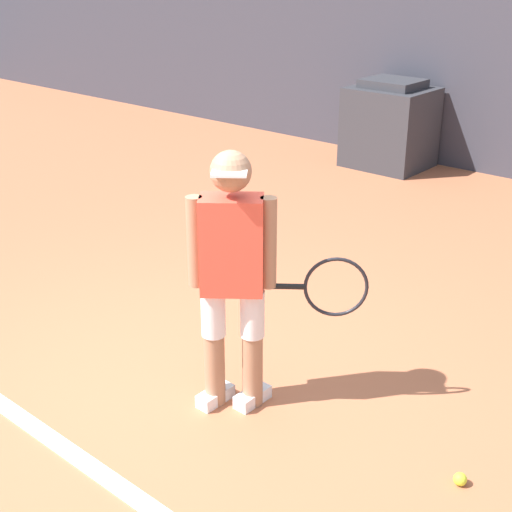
{
  "coord_description": "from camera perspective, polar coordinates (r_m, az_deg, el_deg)",
  "views": [
    {
      "loc": [
        2.7,
        -2.32,
        2.46
      ],
      "look_at": [
        0.29,
        0.48,
        0.88
      ],
      "focal_mm": 50.0,
      "sensor_mm": 36.0,
      "label": 1
    }
  ],
  "objects": [
    {
      "name": "tennis_ball",
      "position": [
        3.86,
        16.01,
        -16.78
      ],
      "size": [
        0.07,
        0.07,
        0.07
      ],
      "color": "#D1E533",
      "rests_on": "ground_plane"
    },
    {
      "name": "court_baseline",
      "position": [
        4.02,
        -14.14,
        -15.31
      ],
      "size": [
        21.6,
        0.1,
        0.01
      ],
      "color": "white",
      "rests_on": "ground_plane"
    },
    {
      "name": "tennis_player",
      "position": [
        3.89,
        -1.66,
        -1.39
      ],
      "size": [
        0.79,
        0.66,
        1.53
      ],
      "rotation": [
        0.0,
        0.0,
        0.67
      ],
      "color": "#A37556",
      "rests_on": "ground_plane"
    },
    {
      "name": "covered_chair",
      "position": [
        8.99,
        10.66,
        10.23
      ],
      "size": [
        0.95,
        0.83,
        1.06
      ],
      "color": "#333338",
      "rests_on": "ground_plane"
    },
    {
      "name": "ground_plane",
      "position": [
        4.33,
        -7.23,
        -11.69
      ],
      "size": [
        24.0,
        24.0,
        0.0
      ],
      "primitive_type": "plane",
      "color": "#B76642"
    }
  ]
}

